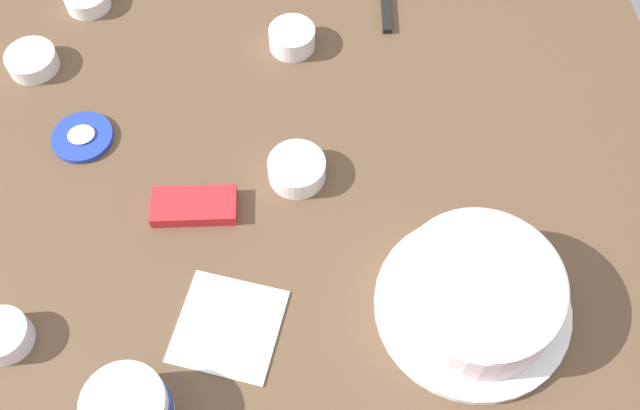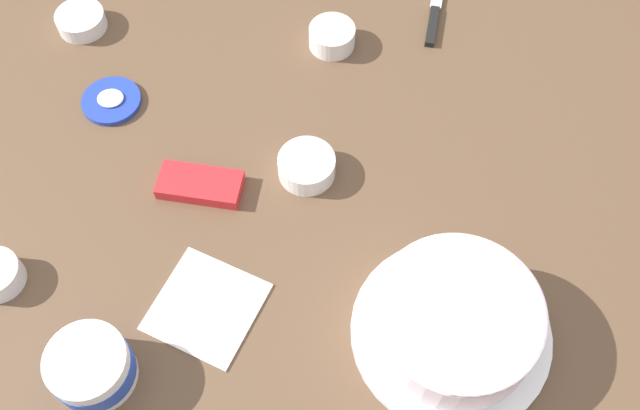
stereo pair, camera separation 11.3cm
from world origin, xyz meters
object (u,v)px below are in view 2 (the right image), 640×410
object	(u,v)px
frosting_tub_lid	(111,101)
sprinkle_bowl_rainbow	(307,166)
spreading_knife	(435,8)
frosting_tub	(91,367)
sprinkle_bowl_blue	(332,36)
paper_napkin	(206,306)
candy_box_lower	(200,185)
frosted_cake	(455,322)
sprinkle_bowl_green	(81,20)

from	to	relation	value
frosting_tub_lid	sprinkle_bowl_rainbow	distance (m)	0.38
spreading_knife	frosting_tub	bearing A→B (deg)	-122.14
spreading_knife	sprinkle_bowl_rainbow	distance (m)	0.45
sprinkle_bowl_rainbow	frosting_tub	bearing A→B (deg)	-125.74
sprinkle_bowl_blue	paper_napkin	size ratio (longest dim) A/B	0.57
spreading_knife	candy_box_lower	size ratio (longest dim) A/B	1.73
frosting_tub_lid	paper_napkin	size ratio (longest dim) A/B	0.70
frosted_cake	sprinkle_bowl_green	size ratio (longest dim) A/B	3.22
frosting_tub	frosting_tub_lid	xyz separation A→B (m)	(-0.09, 0.49, -0.03)
spreading_knife	sprinkle_bowl_blue	bearing A→B (deg)	-151.61
sprinkle_bowl_blue	candy_box_lower	world-z (taller)	sprinkle_bowl_blue
sprinkle_bowl_blue	spreading_knife	bearing A→B (deg)	28.39
frosted_cake	candy_box_lower	bearing A→B (deg)	151.88
frosting_tub	spreading_knife	bearing A→B (deg)	57.86
spreading_knife	sprinkle_bowl_rainbow	xyz separation A→B (m)	(-0.21, -0.39, 0.01)
frosting_tub	paper_napkin	distance (m)	0.18
sprinkle_bowl_green	sprinkle_bowl_blue	xyz separation A→B (m)	(0.47, -0.00, 0.01)
sprinkle_bowl_blue	paper_napkin	bearing A→B (deg)	-105.37
frosted_cake	sprinkle_bowl_rainbow	distance (m)	0.36
paper_napkin	frosting_tub	bearing A→B (deg)	-139.58
frosted_cake	paper_napkin	distance (m)	0.37
spreading_knife	paper_napkin	world-z (taller)	spreading_knife
sprinkle_bowl_rainbow	frosted_cake	bearing A→B (deg)	-48.03
sprinkle_bowl_blue	candy_box_lower	bearing A→B (deg)	-119.90
frosting_tub_lid	sprinkle_bowl_green	distance (m)	0.20
candy_box_lower	sprinkle_bowl_blue	bearing A→B (deg)	64.55
frosting_tub_lid	sprinkle_bowl_rainbow	xyz separation A→B (m)	(0.36, -0.12, 0.01)
sprinkle_bowl_rainbow	frosting_tub_lid	bearing A→B (deg)	161.90
frosting_tub_lid	sprinkle_bowl_rainbow	size ratio (longest dim) A/B	1.10
sprinkle_bowl_rainbow	paper_napkin	bearing A→B (deg)	-116.98
frosted_cake	sprinkle_bowl_green	distance (m)	0.89
frosting_tub	sprinkle_bowl_blue	world-z (taller)	frosting_tub
frosting_tub	spreading_knife	distance (m)	0.90
spreading_knife	paper_napkin	size ratio (longest dim) A/B	1.58
frosted_cake	frosting_tub_lid	bearing A→B (deg)	147.41
frosted_cake	frosting_tub_lid	distance (m)	0.71
spreading_knife	paper_napkin	bearing A→B (deg)	-117.88
candy_box_lower	paper_napkin	xyz separation A→B (m)	(0.04, -0.21, -0.01)
frosting_tub_lid	sprinkle_bowl_blue	world-z (taller)	sprinkle_bowl_blue
frosting_tub_lid	candy_box_lower	xyz separation A→B (m)	(0.19, -0.16, 0.01)
frosted_cake	frosting_tub_lid	xyz separation A→B (m)	(-0.60, 0.38, -0.05)
sprinkle_bowl_green	candy_box_lower	bearing A→B (deg)	-49.92
frosting_tub	spreading_knife	xyz separation A→B (m)	(0.48, 0.76, -0.03)
frosted_cake	candy_box_lower	xyz separation A→B (m)	(-0.41, 0.22, -0.04)
paper_napkin	spreading_knife	bearing A→B (deg)	62.12
frosted_cake	sprinkle_bowl_blue	xyz separation A→B (m)	(-0.22, 0.55, -0.03)
paper_napkin	frosted_cake	bearing A→B (deg)	-1.84
spreading_knife	sprinkle_bowl_green	world-z (taller)	sprinkle_bowl_green
spreading_knife	sprinkle_bowl_blue	size ratio (longest dim) A/B	2.77
frosting_tub_lid	spreading_knife	size ratio (longest dim) A/B	0.44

